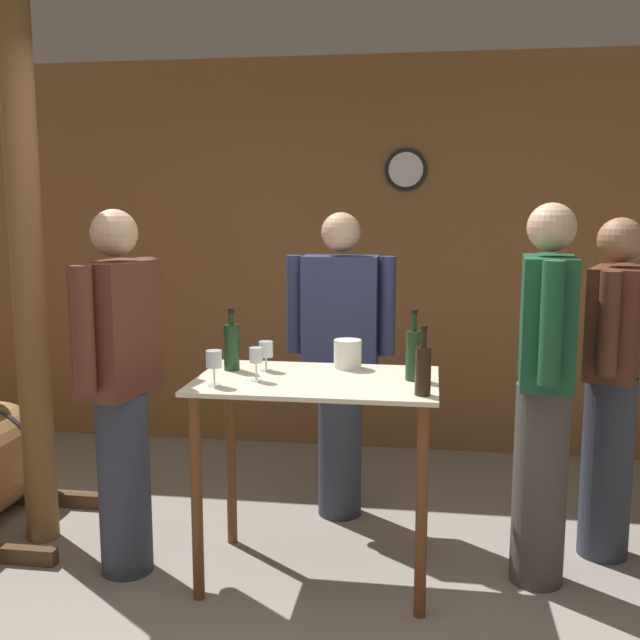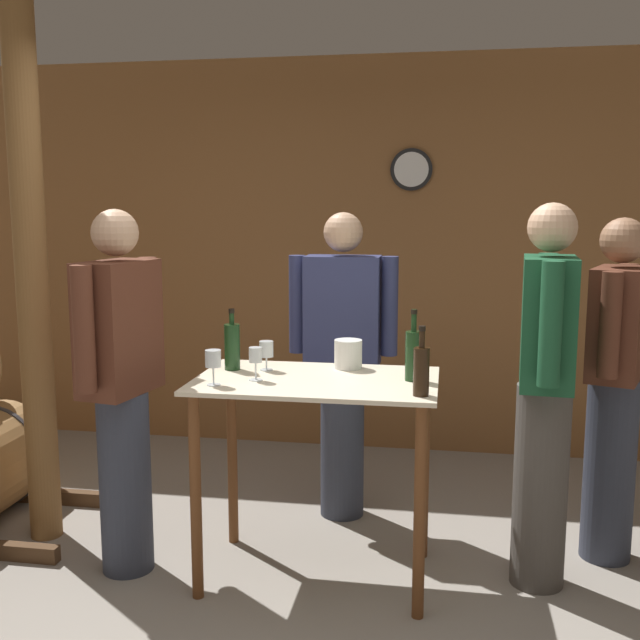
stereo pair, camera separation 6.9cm
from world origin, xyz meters
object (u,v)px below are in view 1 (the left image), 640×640
at_px(wine_bottle_far_left, 232,346).
at_px(wine_glass_near_right, 256,357).
at_px(wine_bottle_left, 414,353).
at_px(wine_bottle_center, 423,369).
at_px(wooden_post, 29,279).
at_px(ice_bucket, 348,354).
at_px(person_visitor_with_scarf, 120,386).
at_px(wine_glass_near_left, 214,360).
at_px(wine_glass_near_center, 266,350).
at_px(person_visitor_bearded, 544,387).
at_px(person_visitor_near_door, 340,359).
at_px(person_host, 612,382).

distance_m(wine_bottle_far_left, wine_glass_near_right, 0.26).
height_order(wine_bottle_left, wine_bottle_center, wine_bottle_left).
bearing_deg(wine_bottle_left, wine_bottle_far_left, 174.64).
height_order(wooden_post, wine_bottle_far_left, wooden_post).
bearing_deg(wooden_post, ice_bucket, 1.85).
xyz_separation_m(wine_bottle_center, person_visitor_with_scarf, (-1.37, 0.14, -0.16)).
height_order(wine_bottle_left, wine_glass_near_left, wine_bottle_left).
height_order(wine_glass_near_center, ice_bucket, wine_glass_near_center).
distance_m(ice_bucket, person_visitor_bearded, 0.91).
relative_size(wine_bottle_left, wine_glass_near_center, 2.28).
relative_size(wine_glass_near_right, person_visitor_with_scarf, 0.09).
bearing_deg(wine_glass_near_right, person_visitor_near_door, 71.04).
relative_size(wine_glass_near_center, person_host, 0.08).
xyz_separation_m(person_visitor_bearded, person_visitor_near_door, (-0.98, 0.62, -0.03)).
bearing_deg(wine_glass_near_center, wine_glass_near_left, -115.47).
distance_m(wooden_post, ice_bucket, 1.62).
bearing_deg(person_host, wine_bottle_center, -143.83).
distance_m(wine_glass_near_center, ice_bucket, 0.39).
bearing_deg(person_host, wine_glass_near_right, -162.72).
distance_m(ice_bucket, person_visitor_near_door, 0.51).
distance_m(wine_bottle_center, wine_glass_near_left, 0.89).
relative_size(wine_bottle_center, person_visitor_bearded, 0.17).
distance_m(wine_glass_near_left, person_host, 1.89).
height_order(wine_glass_near_left, wine_glass_near_center, wine_glass_near_left).
bearing_deg(wine_bottle_left, person_host, 22.55).
height_order(wine_glass_near_right, person_visitor_bearded, person_visitor_bearded).
height_order(wine_bottle_far_left, wine_bottle_center, wine_bottle_far_left).
bearing_deg(wine_glass_near_center, wine_bottle_far_left, -176.48).
distance_m(wine_bottle_left, wine_glass_near_right, 0.70).
relative_size(wine_bottle_far_left, person_visitor_with_scarf, 0.17).
height_order(wine_bottle_far_left, ice_bucket, wine_bottle_far_left).
bearing_deg(wine_glass_near_left, wine_bottle_far_left, 91.45).
height_order(person_visitor_with_scarf, person_visitor_bearded, person_visitor_bearded).
height_order(wine_bottle_far_left, wine_bottle_left, wine_bottle_left).
bearing_deg(ice_bucket, person_host, 8.43).
bearing_deg(person_host, wine_glass_near_left, -160.68).
height_order(wine_bottle_far_left, wine_glass_near_center, wine_bottle_far_left).
distance_m(wine_bottle_left, wine_glass_near_left, 0.87).
bearing_deg(person_visitor_near_door, wooden_post, -160.15).
bearing_deg(wooden_post, wine_bottle_center, -12.06).
height_order(wooden_post, wine_glass_near_left, wooden_post).
height_order(wine_bottle_left, person_visitor_bearded, person_visitor_bearded).
distance_m(wine_bottle_center, person_visitor_with_scarf, 1.38).
height_order(ice_bucket, person_host, person_host).
height_order(wooden_post, wine_bottle_center, wooden_post).
bearing_deg(wine_bottle_far_left, wine_glass_near_right, -50.05).
bearing_deg(person_visitor_bearded, ice_bucket, 171.40).
distance_m(wine_glass_near_right, person_visitor_near_door, 0.87).
xyz_separation_m(wine_bottle_center, ice_bucket, (-0.36, 0.47, -0.04)).
distance_m(wine_bottle_center, wine_glass_near_right, 0.75).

